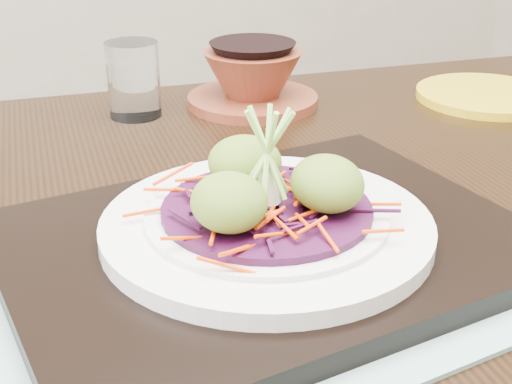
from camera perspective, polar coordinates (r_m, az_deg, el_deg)
name	(u,v)px	position (r m, az deg, el deg)	size (l,w,h in m)	color
dining_table	(269,325)	(0.68, 1.04, -10.56)	(1.41, 1.02, 0.82)	black
placemat	(266,256)	(0.57, 0.84, -5.15)	(0.46, 0.36, 0.00)	#86AEA5
serving_tray	(266,244)	(0.56, 0.84, -4.18)	(0.40, 0.30, 0.02)	black
white_plate	(267,224)	(0.55, 0.85, -2.60)	(0.26, 0.26, 0.02)	silver
cabbage_bed	(267,209)	(0.55, 0.86, -1.39)	(0.16, 0.16, 0.01)	#390B2F
carrot_julienne	(267,200)	(0.54, 0.87, -0.64)	(0.20, 0.20, 0.01)	#D83703
guacamole_scoops	(267,182)	(0.54, 0.91, 0.78)	(0.14, 0.12, 0.04)	#5C7C25
scallion_garnish	(267,158)	(0.53, 0.89, 2.75)	(0.06, 0.06, 0.09)	#8FD254
water_glass	(133,80)	(0.89, -9.77, 8.85)	(0.06, 0.06, 0.09)	white
terracotta_bowl_set	(253,81)	(0.92, -0.27, 8.87)	(0.18, 0.18, 0.07)	#602717
yellow_plate	(487,95)	(1.00, 17.97, 7.36)	(0.18, 0.18, 0.01)	gold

